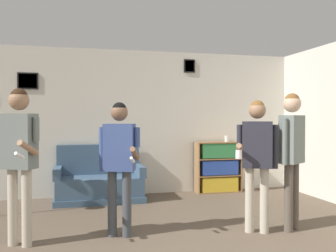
{
  "coord_description": "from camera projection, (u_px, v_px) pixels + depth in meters",
  "views": [
    {
      "loc": [
        -1.01,
        -2.65,
        1.41
      ],
      "look_at": [
        0.16,
        2.16,
        1.32
      ],
      "focal_mm": 40.0,
      "sensor_mm": 36.0,
      "label": 1
    }
  ],
  "objects": [
    {
      "name": "wall_back",
      "position": [
        132.0,
        122.0,
        7.03
      ],
      "size": [
        8.74,
        0.08,
        2.7
      ],
      "color": "silver",
      "rests_on": "ground_plane"
    },
    {
      "name": "couch",
      "position": [
        99.0,
        183.0,
        6.5
      ],
      "size": [
        1.51,
        0.8,
        0.96
      ],
      "color": "#3D5670",
      "rests_on": "ground_plane"
    },
    {
      "name": "bookshelf",
      "position": [
        218.0,
        167.0,
        7.22
      ],
      "size": [
        0.89,
        0.3,
        0.97
      ],
      "color": "olive",
      "rests_on": "ground_plane"
    },
    {
      "name": "person_player_foreground_left",
      "position": [
        19.0,
        148.0,
        4.14
      ],
      "size": [
        0.45,
        0.6,
        1.75
      ],
      "color": "#B7AD99",
      "rests_on": "ground_plane"
    },
    {
      "name": "person_player_foreground_center",
      "position": [
        119.0,
        155.0,
        4.48
      ],
      "size": [
        0.47,
        0.55,
        1.61
      ],
      "color": "#3D4247",
      "rests_on": "ground_plane"
    },
    {
      "name": "person_watcher_holding_cup",
      "position": [
        257.0,
        152.0,
        4.63
      ],
      "size": [
        0.58,
        0.35,
        1.65
      ],
      "color": "#B7AD99",
      "rests_on": "ground_plane"
    },
    {
      "name": "person_spectator_near_bookshelf",
      "position": [
        292.0,
        146.0,
        4.73
      ],
      "size": [
        0.42,
        0.37,
        1.74
      ],
      "color": "brown",
      "rests_on": "ground_plane"
    },
    {
      "name": "drinking_cup",
      "position": [
        227.0,
        139.0,
        7.25
      ],
      "size": [
        0.08,
        0.08,
        0.12
      ],
      "color": "white",
      "rests_on": "bookshelf"
    }
  ]
}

